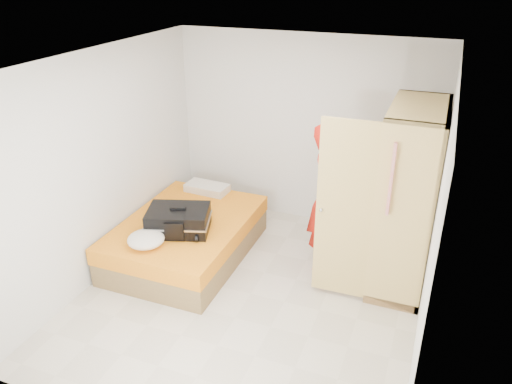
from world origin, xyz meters
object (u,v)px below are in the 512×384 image
at_px(person, 329,198).
at_px(suitcase, 179,220).
at_px(wardrobe, 402,204).
at_px(round_cushion, 146,239).
at_px(bed, 187,238).

height_order(person, suitcase, person).
bearing_deg(wardrobe, round_cushion, -157.85).
relative_size(person, round_cushion, 4.33).
bearing_deg(suitcase, round_cushion, -131.25).
relative_size(wardrobe, round_cushion, 5.03).
distance_m(bed, person, 1.85).
bearing_deg(suitcase, bed, 83.40).
distance_m(bed, suitcase, 0.47).
relative_size(suitcase, round_cushion, 2.05).
bearing_deg(bed, suitcase, -78.33).
relative_size(wardrobe, suitcase, 2.46).
relative_size(bed, suitcase, 2.36).
xyz_separation_m(suitcase, round_cushion, (-0.18, -0.43, -0.06)).
height_order(person, round_cushion, person).
bearing_deg(suitcase, wardrobe, -3.54).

